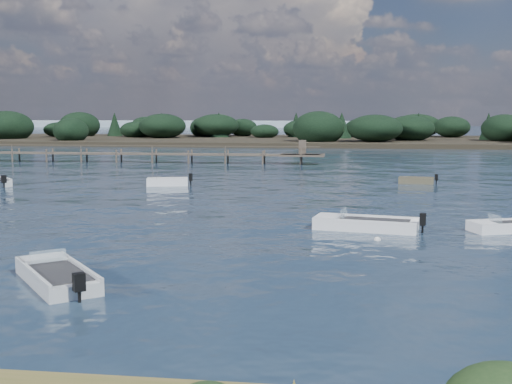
# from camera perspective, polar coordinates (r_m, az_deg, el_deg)

# --- Properties ---
(ground) EXTENTS (400.00, 400.00, 0.00)m
(ground) POSITION_cam_1_polar(r_m,az_deg,el_deg) (84.76, 1.91, 3.17)
(ground) COLOR #172535
(ground) RESTS_ON ground
(tender_far_white) EXTENTS (3.69, 1.98, 1.24)m
(tender_far_white) POSITION_cam_1_polar(r_m,az_deg,el_deg) (51.40, -7.86, 0.75)
(tender_far_white) COLOR white
(tender_far_white) RESTS_ON ground
(tender_far_grey_b) EXTENTS (3.17, 1.61, 1.06)m
(tender_far_grey_b) POSITION_cam_1_polar(r_m,az_deg,el_deg) (54.01, 14.06, 0.89)
(tender_far_grey_b) COLOR brown
(tender_far_grey_b) RESTS_ON ground
(dinghy_mid_white_b) EXTENTS (4.40, 2.75, 1.08)m
(dinghy_mid_white_b) POSITION_cam_1_polar(r_m,az_deg,el_deg) (33.85, 21.69, -3.02)
(dinghy_mid_white_b) COLOR white
(dinghy_mid_white_b) RESTS_ON ground
(dinghy_near_olive) EXTENTS (4.31, 4.70, 1.23)m
(dinghy_near_olive) POSITION_cam_1_polar(r_m,az_deg,el_deg) (23.01, -17.29, -7.39)
(dinghy_near_olive) COLOR silver
(dinghy_near_olive) RESTS_ON ground
(dinghy_mid_white_a) EXTENTS (5.52, 2.81, 1.27)m
(dinghy_mid_white_a) POSITION_cam_1_polar(r_m,az_deg,el_deg) (32.35, 9.69, -3.02)
(dinghy_mid_white_a) COLOR white
(dinghy_mid_white_a) RESTS_ON ground
(buoy_b) EXTENTS (0.32, 0.32, 0.32)m
(buoy_b) POSITION_cam_1_polar(r_m,az_deg,el_deg) (29.80, 10.74, -4.23)
(buoy_b) COLOR silver
(buoy_b) RESTS_ON ground
(jetty) EXTENTS (64.50, 3.20, 3.40)m
(jetty) POSITION_cam_1_polar(r_m,az_deg,el_deg) (78.27, -15.06, 3.33)
(jetty) COLOR brown
(jetty) RESTS_ON ground
(far_headland) EXTENTS (190.00, 40.00, 5.80)m
(far_headland) POSITION_cam_1_polar(r_m,az_deg,el_deg) (125.34, 15.24, 5.09)
(far_headland) COLOR black
(far_headland) RESTS_ON ground
(distant_haze) EXTENTS (280.00, 20.00, 2.40)m
(distant_haze) POSITION_cam_1_polar(r_m,az_deg,el_deg) (272.54, -13.70, 5.67)
(distant_haze) COLOR #91A7B4
(distant_haze) RESTS_ON ground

